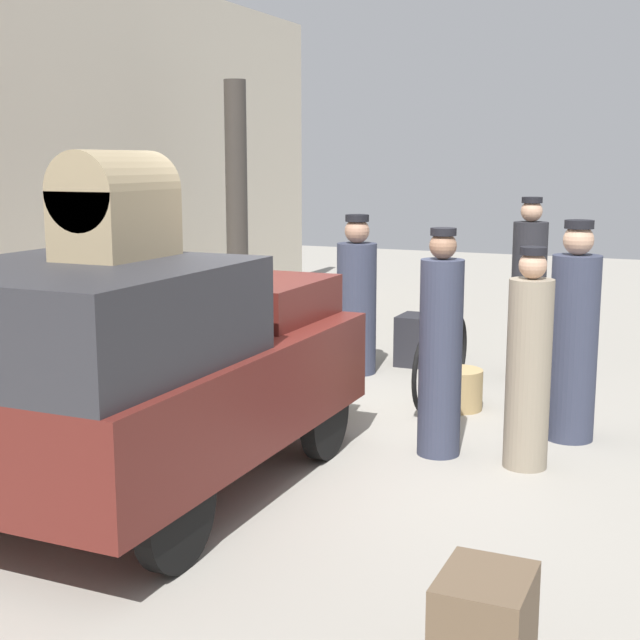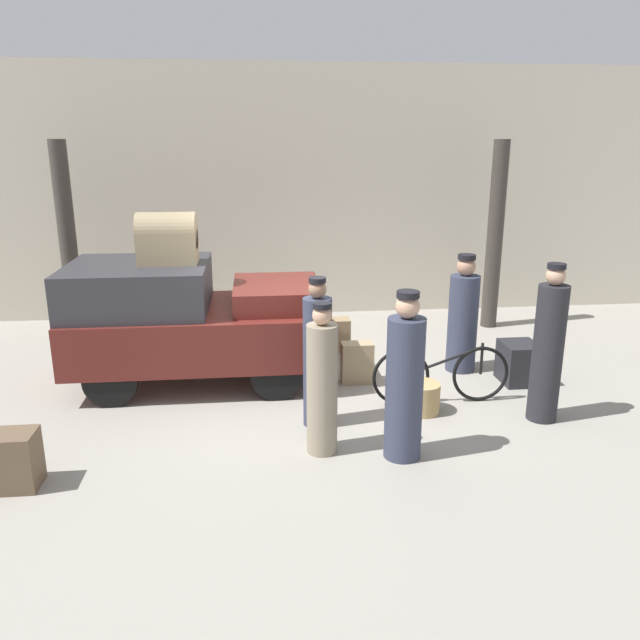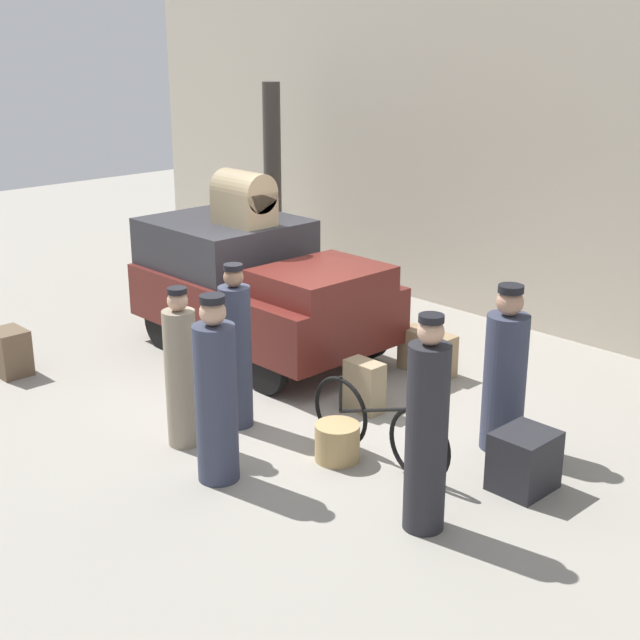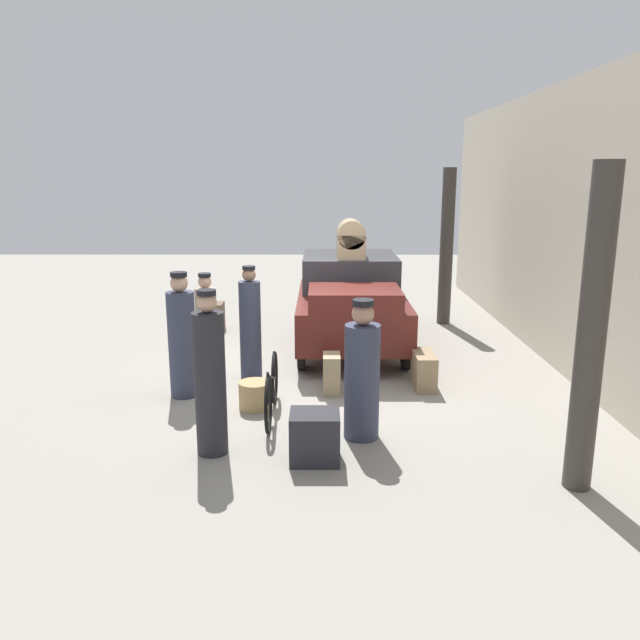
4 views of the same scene
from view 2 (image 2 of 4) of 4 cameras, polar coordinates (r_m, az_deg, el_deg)
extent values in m
plane|color=gray|center=(8.16, -1.26, -6.86)|extent=(30.00, 30.00, 0.00)
cube|color=beige|center=(11.61, -3.07, 11.48)|extent=(16.00, 0.15, 4.50)
cylinder|color=#38332D|center=(10.82, -22.05, 6.54)|extent=(0.27, 0.27, 3.20)
cylinder|color=#38332D|center=(11.19, 15.70, 7.39)|extent=(0.27, 0.27, 3.20)
cylinder|color=black|center=(9.50, -4.38, -1.40)|extent=(0.66, 0.12, 0.66)
cylinder|color=black|center=(7.92, -3.98, -5.03)|extent=(0.66, 0.12, 0.66)
cylinder|color=black|center=(9.67, -16.60, -1.73)|extent=(0.66, 0.12, 0.66)
cylinder|color=black|center=(8.12, -18.64, -5.33)|extent=(0.66, 0.12, 0.66)
cube|color=#591E19|center=(8.63, -11.06, -0.99)|extent=(3.31, 1.84, 0.68)
cube|color=#2D2D33|center=(8.57, -16.25, 2.96)|extent=(1.82, 1.69, 0.60)
cube|color=#591E19|center=(8.47, -3.98, 2.39)|extent=(1.16, 1.43, 0.30)
torus|color=black|center=(8.10, 14.46, -4.80)|extent=(0.72, 0.04, 0.72)
torus|color=black|center=(7.81, 7.41, -5.20)|extent=(0.72, 0.04, 0.72)
cylinder|color=black|center=(7.88, 11.07, -3.80)|extent=(1.03, 0.04, 0.39)
cylinder|color=black|center=(7.74, 7.46, -3.91)|extent=(0.04, 0.04, 0.37)
cylinder|color=black|center=(8.03, 14.56, -3.44)|extent=(0.04, 0.04, 0.41)
cylinder|color=tan|center=(7.70, 9.30, -7.02)|extent=(0.44, 0.44, 0.37)
cylinder|color=#33384C|center=(9.03, 12.90, -0.32)|extent=(0.42, 0.42, 1.38)
sphere|color=tan|center=(8.84, 13.23, 4.78)|extent=(0.26, 0.26, 0.26)
cylinder|color=black|center=(8.82, 13.28, 5.63)|extent=(0.25, 0.25, 0.07)
cylinder|color=#33384C|center=(7.09, -0.24, -3.92)|extent=(0.33, 0.33, 1.51)
sphere|color=#936B51|center=(6.84, -0.24, 2.83)|extent=(0.20, 0.20, 0.20)
cylinder|color=black|center=(6.82, -0.25, 3.68)|extent=(0.19, 0.19, 0.06)
cylinder|color=#33384C|center=(6.42, 7.72, -6.29)|extent=(0.39, 0.39, 1.50)
sphere|color=tan|center=(6.15, 8.02, 1.22)|extent=(0.24, 0.24, 0.24)
cylinder|color=black|center=(6.12, 8.06, 2.33)|extent=(0.23, 0.23, 0.07)
cylinder|color=gray|center=(6.49, 0.19, -6.39)|extent=(0.32, 0.32, 1.40)
sphere|color=tan|center=(6.22, 0.20, 0.43)|extent=(0.20, 0.20, 0.20)
cylinder|color=black|center=(6.20, 0.20, 1.34)|extent=(0.19, 0.19, 0.06)
cylinder|color=#232328|center=(7.66, 20.08, -2.93)|extent=(0.35, 0.35, 1.62)
sphere|color=tan|center=(7.43, 20.76, 3.80)|extent=(0.22, 0.22, 0.22)
cylinder|color=black|center=(7.41, 20.84, 4.63)|extent=(0.20, 0.20, 0.06)
cube|color=#9E8966|center=(8.48, 3.40, -3.93)|extent=(0.43, 0.24, 0.56)
cube|color=brown|center=(6.68, -26.29, -11.44)|extent=(0.46, 0.37, 0.56)
cube|color=#937A56|center=(9.73, 0.64, -1.39)|extent=(0.71, 0.29, 0.51)
cube|color=#232328|center=(8.90, 17.73, -3.74)|extent=(0.47, 0.54, 0.55)
cube|color=#9E8966|center=(8.41, -13.74, 6.48)|extent=(0.75, 0.49, 0.43)
cylinder|color=#9E8966|center=(8.38, -13.83, 7.91)|extent=(0.75, 0.49, 0.49)
camera|label=1|loc=(7.52, -55.45, 1.91)|focal=50.00mm
camera|label=3|loc=(7.63, 76.07, 10.36)|focal=50.00mm
camera|label=4|loc=(12.52, 46.96, 10.66)|focal=35.00mm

